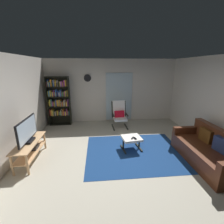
% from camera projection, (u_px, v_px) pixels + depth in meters
% --- Properties ---
extents(ground_plane, '(7.02, 7.02, 0.00)m').
position_uv_depth(ground_plane, '(121.00, 156.00, 4.09)').
color(ground_plane, '#B0AA98').
extents(wall_back, '(5.60, 0.06, 2.60)m').
position_uv_depth(wall_back, '(111.00, 91.00, 6.49)').
color(wall_back, beige).
rests_on(wall_back, ground).
extents(wall_left, '(0.06, 6.00, 2.60)m').
position_uv_depth(wall_left, '(4.00, 112.00, 3.48)').
color(wall_left, beige).
rests_on(wall_left, ground).
extents(glass_door_panel, '(1.10, 0.01, 2.00)m').
position_uv_depth(glass_door_panel, '(119.00, 97.00, 6.52)').
color(glass_door_panel, silver).
extents(area_rug, '(2.65, 2.13, 0.01)m').
position_uv_depth(area_rug, '(134.00, 152.00, 4.31)').
color(area_rug, navy).
rests_on(area_rug, ground).
extents(tv_stand, '(0.42, 1.25, 0.52)m').
position_uv_depth(tv_stand, '(30.00, 148.00, 3.86)').
color(tv_stand, tan).
rests_on(tv_stand, ground).
extents(television, '(0.20, 0.99, 0.59)m').
position_uv_depth(television, '(27.00, 131.00, 3.71)').
color(television, black).
rests_on(television, tv_stand).
extents(bookshelf_near_tv, '(0.85, 0.30, 1.94)m').
position_uv_depth(bookshelf_near_tv, '(59.00, 100.00, 6.10)').
color(bookshelf_near_tv, black).
rests_on(bookshelf_near_tv, ground).
extents(leather_sofa, '(0.84, 1.88, 0.84)m').
position_uv_depth(leather_sofa, '(209.00, 151.00, 3.75)').
color(leather_sofa, '#532815').
rests_on(leather_sofa, ground).
extents(lounge_armchair, '(0.59, 0.68, 1.02)m').
position_uv_depth(lounge_armchair, '(119.00, 114.00, 5.97)').
color(lounge_armchair, black).
rests_on(lounge_armchair, ground).
extents(ottoman, '(0.58, 0.55, 0.37)m').
position_uv_depth(ottoman, '(132.00, 139.00, 4.37)').
color(ottoman, white).
rests_on(ottoman, ground).
extents(tv_remote, '(0.11, 0.14, 0.02)m').
position_uv_depth(tv_remote, '(133.00, 138.00, 4.28)').
color(tv_remote, black).
rests_on(tv_remote, ottoman).
extents(cell_phone, '(0.10, 0.15, 0.01)m').
position_uv_depth(cell_phone, '(135.00, 138.00, 4.27)').
color(cell_phone, black).
rests_on(cell_phone, ottoman).
extents(wall_clock, '(0.29, 0.03, 0.29)m').
position_uv_depth(wall_clock, '(88.00, 78.00, 6.18)').
color(wall_clock, silver).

